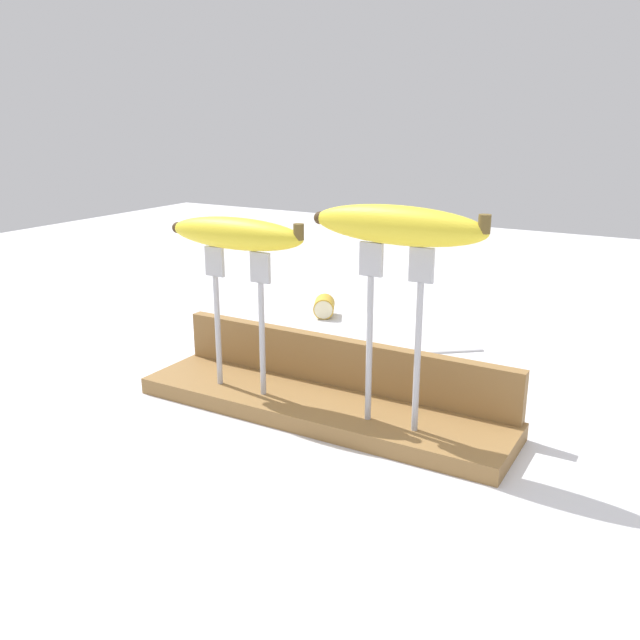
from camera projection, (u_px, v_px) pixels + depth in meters
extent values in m
plane|color=silver|center=(320.00, 415.00, 0.82)|extent=(3.00, 3.00, 0.00)
cube|color=olive|center=(320.00, 407.00, 0.82)|extent=(0.47, 0.12, 0.02)
cube|color=olive|center=(340.00, 362.00, 0.85)|extent=(0.46, 0.02, 0.06)
cylinder|color=#B2B2B7|center=(218.00, 331.00, 0.85)|extent=(0.01, 0.01, 0.14)
cube|color=#B2B2B7|center=(215.00, 261.00, 0.82)|extent=(0.03, 0.00, 0.04)
cylinder|color=#B2B2B7|center=(262.00, 339.00, 0.81)|extent=(0.01, 0.01, 0.14)
cube|color=#B2B2B7|center=(260.00, 268.00, 0.79)|extent=(0.03, 0.00, 0.04)
cylinder|color=#B2B2B7|center=(369.00, 350.00, 0.74)|extent=(0.01, 0.01, 0.17)
cube|color=#B2B2B7|center=(371.00, 259.00, 0.71)|extent=(0.03, 0.00, 0.04)
cylinder|color=#B2B2B7|center=(417.00, 359.00, 0.71)|extent=(0.01, 0.01, 0.17)
cube|color=#B2B2B7|center=(422.00, 265.00, 0.69)|extent=(0.03, 0.00, 0.04)
ellipsoid|color=yellow|center=(236.00, 234.00, 0.79)|extent=(0.18, 0.04, 0.04)
cylinder|color=brown|center=(299.00, 232.00, 0.75)|extent=(0.01, 0.01, 0.02)
sphere|color=#3F2D19|center=(178.00, 228.00, 0.83)|extent=(0.01, 0.01, 0.01)
ellipsoid|color=yellow|center=(397.00, 225.00, 0.69)|extent=(0.20, 0.05, 0.04)
cylinder|color=brown|center=(484.00, 224.00, 0.64)|extent=(0.01, 0.01, 0.02)
sphere|color=#3F2D19|center=(320.00, 218.00, 0.74)|extent=(0.01, 0.01, 0.01)
cylinder|color=#B2B2B7|center=(436.00, 351.00, 1.03)|extent=(0.12, 0.10, 0.01)
cube|color=#B2B2B7|center=(376.00, 355.00, 1.02)|extent=(0.04, 0.04, 0.01)
cylinder|color=gold|center=(324.00, 306.00, 1.22)|extent=(0.05, 0.06, 0.04)
cylinder|color=beige|center=(323.00, 310.00, 1.20)|extent=(0.03, 0.02, 0.03)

